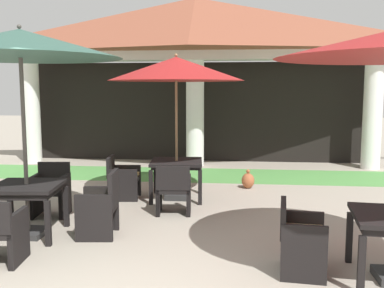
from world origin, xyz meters
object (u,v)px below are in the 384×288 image
(patio_table_mid_right, at_px, (177,166))
(patio_chair_near_foreground_west, at_px, (300,238))
(patio_chair_mid_left_east, at_px, (100,207))
(patio_chair_mid_right_south, at_px, (174,190))
(patio_chair_mid_right_west, at_px, (123,179))
(terracotta_urn, at_px, (248,180))
(patio_umbrella_mid_left, at_px, (20,45))
(patio_chair_mid_left_north, at_px, (51,191))
(patio_table_mid_left, at_px, (27,191))
(patio_umbrella_mid_right, at_px, (176,70))

(patio_table_mid_right, bearing_deg, patio_chair_near_foreground_west, -60.15)
(patio_chair_mid_left_east, xyz_separation_m, patio_chair_mid_right_south, (0.86, 1.20, -0.02))
(patio_chair_mid_left_east, bearing_deg, patio_table_mid_right, -24.96)
(patio_chair_mid_right_south, bearing_deg, patio_chair_mid_right_west, 135.01)
(patio_table_mid_right, distance_m, terracotta_urn, 1.77)
(patio_umbrella_mid_left, relative_size, patio_chair_mid_right_south, 3.51)
(patio_chair_mid_left_north, bearing_deg, patio_chair_near_foreground_west, 147.11)
(patio_umbrella_mid_left, distance_m, patio_table_mid_right, 3.55)
(patio_chair_mid_left_north, distance_m, patio_chair_mid_right_west, 1.50)
(patio_chair_mid_left_east, relative_size, patio_chair_mid_right_south, 1.11)
(patio_table_mid_right, relative_size, patio_chair_mid_right_south, 1.24)
(patio_chair_mid_left_east, xyz_separation_m, patio_chair_mid_right_west, (-0.25, 2.12, -0.04))
(patio_table_mid_left, xyz_separation_m, patio_umbrella_mid_right, (1.78, 2.32, 1.77))
(patio_umbrella_mid_left, bearing_deg, patio_chair_mid_left_east, 5.89)
(patio_chair_mid_left_north, bearing_deg, patio_umbrella_mid_right, -151.10)
(patio_chair_mid_left_east, distance_m, patio_chair_mid_right_west, 2.14)
(patio_chair_mid_left_north, relative_size, terracotta_urn, 2.12)
(patio_chair_mid_left_east, relative_size, patio_umbrella_mid_right, 0.34)
(patio_umbrella_mid_left, relative_size, terracotta_urn, 7.29)
(patio_umbrella_mid_left, xyz_separation_m, patio_chair_mid_right_west, (0.77, 2.23, -2.27))
(patio_chair_near_foreground_west, distance_m, patio_chair_mid_right_west, 4.23)
(patio_umbrella_mid_right, height_order, terracotta_urn, patio_umbrella_mid_right)
(patio_umbrella_mid_left, distance_m, patio_chair_mid_right_south, 3.21)
(patio_chair_mid_left_east, height_order, patio_chair_mid_right_west, patio_chair_mid_left_east)
(patio_chair_mid_left_north, xyz_separation_m, patio_umbrella_mid_right, (1.89, 1.31, 2.00))
(patio_chair_near_foreground_west, distance_m, patio_umbrella_mid_right, 4.22)
(patio_umbrella_mid_left, bearing_deg, patio_table_mid_left, 116.57)
(patio_umbrella_mid_left, bearing_deg, patio_umbrella_mid_right, 52.47)
(patio_chair_mid_right_west, bearing_deg, terracotta_urn, 110.06)
(patio_table_mid_left, relative_size, terracotta_urn, 2.50)
(patio_umbrella_mid_left, xyz_separation_m, patio_umbrella_mid_right, (1.78, 2.32, -0.24))
(patio_table_mid_right, bearing_deg, patio_chair_mid_left_north, -145.22)
(patio_umbrella_mid_right, bearing_deg, terracotta_urn, 37.13)
(patio_chair_mid_left_east, height_order, patio_chair_mid_left_north, patio_chair_mid_left_east)
(patio_chair_mid_left_north, relative_size, patio_chair_mid_right_south, 1.02)
(patio_chair_mid_left_east, distance_m, patio_chair_mid_left_north, 1.44)
(patio_umbrella_mid_right, bearing_deg, patio_chair_mid_left_east, -109.07)
(patio_chair_mid_right_west, bearing_deg, patio_umbrella_mid_right, 90.00)
(patio_chair_mid_left_east, bearing_deg, patio_table_mid_left, 90.00)
(patio_table_mid_right, bearing_deg, patio_umbrella_mid_left, -127.53)
(patio_table_mid_left, xyz_separation_m, patio_chair_mid_left_north, (-0.10, 1.01, -0.23))
(patio_chair_near_foreground_west, relative_size, patio_chair_mid_right_south, 0.97)
(patio_umbrella_mid_left, relative_size, patio_chair_mid_right_west, 3.62)
(patio_table_mid_left, bearing_deg, patio_chair_near_foreground_west, -13.80)
(patio_chair_mid_left_east, xyz_separation_m, patio_table_mid_right, (0.77, 2.22, 0.21))
(patio_chair_near_foreground_west, xyz_separation_m, patio_chair_mid_left_east, (-2.61, 1.00, 0.02))
(patio_umbrella_mid_right, bearing_deg, patio_table_mid_right, 89.89)
(patio_chair_mid_right_west, bearing_deg, patio_table_mid_left, -24.28)
(terracotta_urn, bearing_deg, patio_chair_mid_right_west, -154.70)
(patio_chair_near_foreground_west, bearing_deg, patio_chair_mid_right_west, -131.66)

